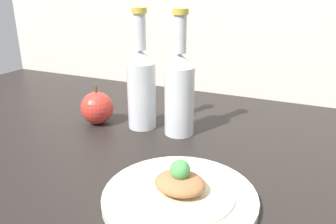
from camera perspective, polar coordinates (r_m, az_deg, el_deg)
name	(u,v)px	position (r cm, az deg, el deg)	size (l,w,h in cm)	color
ground_plane	(171,191)	(57.67, 0.45, -13.60)	(180.00, 110.00, 4.00)	black
plate	(180,196)	(51.50, 2.04, -14.38)	(23.60, 23.60, 1.64)	silver
plated_food	(180,185)	(50.46, 2.07, -12.64)	(16.72, 16.72, 5.57)	beige
cider_bottle_left	(141,85)	(74.62, -4.65, 4.68)	(6.51, 6.51, 26.95)	silver
cider_bottle_right	(180,90)	(70.68, 2.02, 3.84)	(6.51, 6.51, 26.95)	silver
apple	(97,108)	(80.09, -12.24, 0.71)	(7.79, 7.79, 9.28)	red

